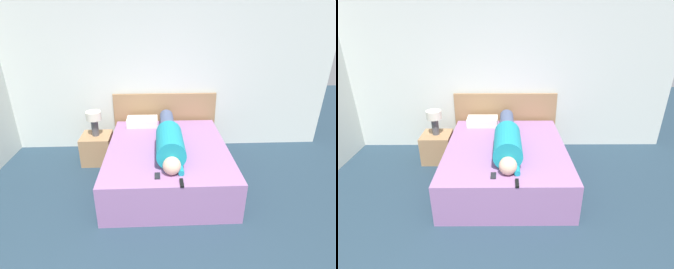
{
  "view_description": "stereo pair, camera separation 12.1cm",
  "coord_description": "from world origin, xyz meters",
  "views": [
    {
      "loc": [
        0.05,
        -0.92,
        2.24
      ],
      "look_at": [
        0.19,
        2.27,
        0.79
      ],
      "focal_mm": 28.0,
      "sensor_mm": 36.0,
      "label": 1
    },
    {
      "loc": [
        0.17,
        -0.92,
        2.24
      ],
      "look_at": [
        0.19,
        2.27,
        0.79
      ],
      "focal_mm": 28.0,
      "sensor_mm": 36.0,
      "label": 2
    }
  ],
  "objects": [
    {
      "name": "cell_phone",
      "position": [
        0.04,
        1.65,
        0.55
      ],
      "size": [
        0.06,
        0.13,
        0.01
      ],
      "color": "black",
      "rests_on": "bed"
    },
    {
      "name": "table_lamp",
      "position": [
        -0.95,
        3.0,
        0.75
      ],
      "size": [
        0.24,
        0.24,
        0.4
      ],
      "color": "#4C4C51",
      "rests_on": "nightstand"
    },
    {
      "name": "bed",
      "position": [
        0.19,
        2.42,
        0.27
      ],
      "size": [
        1.69,
        2.0,
        0.54
      ],
      "color": "#936699",
      "rests_on": "ground_plane"
    },
    {
      "name": "person_lying",
      "position": [
        0.21,
        2.34,
        0.7
      ],
      "size": [
        0.36,
        1.78,
        0.36
      ],
      "color": "#DBB293",
      "rests_on": "bed"
    },
    {
      "name": "tv_remote",
      "position": [
        0.31,
        1.49,
        0.55
      ],
      "size": [
        0.04,
        0.15,
        0.02
      ],
      "color": "black",
      "rests_on": "bed"
    },
    {
      "name": "pillow_near_headboard",
      "position": [
        -0.2,
        3.22,
        0.61
      ],
      "size": [
        0.51,
        0.3,
        0.13
      ],
      "color": "silver",
      "rests_on": "bed"
    },
    {
      "name": "nightstand",
      "position": [
        -0.95,
        3.0,
        0.24
      ],
      "size": [
        0.47,
        0.47,
        0.47
      ],
      "color": "#A37A51",
      "rests_on": "ground_plane"
    },
    {
      "name": "wall_back",
      "position": [
        0.0,
        3.59,
        1.3
      ],
      "size": [
        6.16,
        0.06,
        2.6
      ],
      "color": "silver",
      "rests_on": "ground_plane"
    },
    {
      "name": "headboard",
      "position": [
        0.19,
        3.52,
        0.51
      ],
      "size": [
        1.81,
        0.04,
        1.01
      ],
      "color": "#A37A51",
      "rests_on": "ground_plane"
    }
  ]
}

